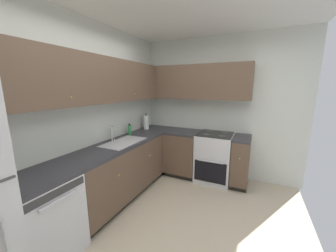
{
  "coord_description": "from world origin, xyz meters",
  "views": [
    {
      "loc": [
        -1.75,
        -0.68,
        1.72
      ],
      "look_at": [
        1.0,
        0.61,
        1.09
      ],
      "focal_mm": 20.17,
      "sensor_mm": 36.0,
      "label": 1
    }
  ],
  "objects_px": {
    "soap_bottle": "(130,130)",
    "paper_towel_roll": "(146,122)",
    "oven_range": "(214,157)",
    "dishwasher": "(42,219)"
  },
  "relations": [
    {
      "from": "soap_bottle",
      "to": "paper_towel_roll",
      "type": "relative_size",
      "value": 0.59
    },
    {
      "from": "paper_towel_roll",
      "to": "soap_bottle",
      "type": "bearing_deg",
      "value": 177.82
    },
    {
      "from": "dishwasher",
      "to": "paper_towel_roll",
      "type": "bearing_deg",
      "value": 4.08
    },
    {
      "from": "oven_range",
      "to": "soap_bottle",
      "type": "relative_size",
      "value": 5.22
    },
    {
      "from": "soap_bottle",
      "to": "paper_towel_roll",
      "type": "distance_m",
      "value": 0.53
    },
    {
      "from": "paper_towel_roll",
      "to": "dishwasher",
      "type": "bearing_deg",
      "value": -175.92
    },
    {
      "from": "dishwasher",
      "to": "soap_bottle",
      "type": "bearing_deg",
      "value": 5.97
    },
    {
      "from": "oven_range",
      "to": "soap_bottle",
      "type": "xyz_separation_m",
      "value": [
        -0.68,
        1.39,
        0.52
      ]
    },
    {
      "from": "oven_range",
      "to": "soap_bottle",
      "type": "distance_m",
      "value": 1.63
    },
    {
      "from": "dishwasher",
      "to": "soap_bottle",
      "type": "relative_size",
      "value": 4.28
    }
  ]
}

